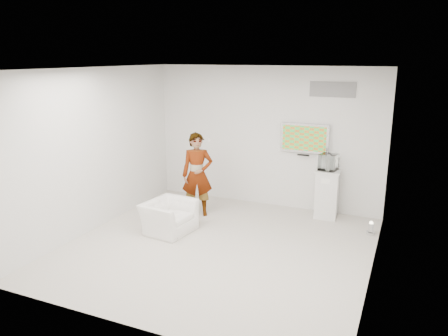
% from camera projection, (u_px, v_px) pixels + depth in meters
% --- Properties ---
extents(room, '(5.01, 5.01, 3.00)m').
position_uv_depth(room, '(218.00, 162.00, 7.14)').
color(room, '#ADA89F').
rests_on(room, ground).
extents(tv, '(1.00, 0.08, 0.60)m').
position_uv_depth(tv, '(305.00, 138.00, 8.97)').
color(tv, '#B9B9BE').
rests_on(tv, room).
extents(logo_decal, '(0.90, 0.02, 0.30)m').
position_uv_depth(logo_decal, '(333.00, 89.00, 8.56)').
color(logo_decal, slate).
rests_on(logo_decal, room).
extents(person, '(0.74, 0.64, 1.71)m').
position_uv_depth(person, '(197.00, 175.00, 8.84)').
color(person, silver).
rests_on(person, room).
extents(armchair, '(0.90, 0.99, 0.58)m').
position_uv_depth(armchair, '(169.00, 217.00, 8.11)').
color(armchair, silver).
rests_on(armchair, room).
extents(pedestal, '(0.52, 0.52, 0.99)m').
position_uv_depth(pedestal, '(327.00, 194.00, 8.79)').
color(pedestal, silver).
rests_on(pedestal, room).
extents(floor_uplight, '(0.20, 0.20, 0.24)m').
position_uv_depth(floor_uplight, '(371.00, 228.00, 8.01)').
color(floor_uplight, silver).
rests_on(floor_uplight, room).
extents(vitrine, '(0.38, 0.38, 0.32)m').
position_uv_depth(vitrine, '(329.00, 162.00, 8.63)').
color(vitrine, silver).
rests_on(vitrine, pedestal).
extents(console, '(0.10, 0.17, 0.22)m').
position_uv_depth(console, '(328.00, 165.00, 8.64)').
color(console, silver).
rests_on(console, pedestal).
extents(wii_remote, '(0.09, 0.15, 0.04)m').
position_uv_depth(wii_remote, '(209.00, 140.00, 8.82)').
color(wii_remote, silver).
rests_on(wii_remote, person).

